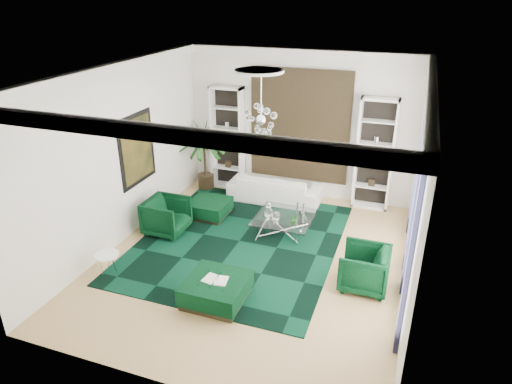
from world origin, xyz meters
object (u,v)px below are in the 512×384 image
at_px(armchair_left, 167,216).
at_px(coffee_table, 284,225).
at_px(ottoman_side, 210,208).
at_px(side_table, 108,265).
at_px(palm, 204,146).
at_px(sofa, 275,188).
at_px(armchair_right, 364,268).
at_px(ottoman_front, 216,290).

relative_size(armchair_left, coffee_table, 0.71).
distance_m(ottoman_side, side_table, 3.05).
distance_m(armchair_left, palm, 2.72).
relative_size(sofa, armchair_left, 2.64).
xyz_separation_m(armchair_right, ottoman_side, (-3.93, 1.68, -0.20)).
height_order(armchair_right, palm, palm).
bearing_deg(coffee_table, ottoman_side, 172.65).
height_order(sofa, side_table, sofa).
xyz_separation_m(armchair_left, palm, (-0.25, 2.59, 0.81)).
distance_m(coffee_table, palm, 3.45).
bearing_deg(side_table, armchair_right, 14.92).
bearing_deg(coffee_table, armchair_left, -162.22).
distance_m(sofa, ottoman_side, 1.86).
height_order(armchair_left, ottoman_front, armchair_left).
bearing_deg(armchair_left, sofa, -36.46).
bearing_deg(ottoman_front, ottoman_side, 116.92).
height_order(ottoman_front, side_table, side_table).
relative_size(armchair_left, side_table, 1.94).
relative_size(ottoman_front, side_table, 2.29).
relative_size(sofa, side_table, 5.13).
distance_m(armchair_left, side_table, 1.90).
bearing_deg(armchair_left, ottoman_side, -27.95).
bearing_deg(sofa, armchair_left, 53.54).
distance_m(coffee_table, ottoman_side, 1.98).
bearing_deg(ottoman_front, palm, 117.36).
bearing_deg(palm, sofa, -3.99).
relative_size(sofa, ottoman_side, 2.62).
relative_size(armchair_left, palm, 0.37).
xyz_separation_m(armchair_right, ottoman_front, (-2.42, -1.29, -0.19)).
xyz_separation_m(sofa, palm, (-2.05, 0.14, 0.87)).
xyz_separation_m(ottoman_front, side_table, (-2.30, 0.03, 0.01)).
height_order(coffee_table, ottoman_front, coffee_table).
distance_m(armchair_right, coffee_table, 2.43).
xyz_separation_m(ottoman_side, ottoman_front, (1.51, -2.97, 0.01)).
xyz_separation_m(armchair_left, coffee_table, (2.53, 0.81, -0.19)).
bearing_deg(ottoman_front, coffee_table, 80.36).
distance_m(armchair_right, ottoman_side, 4.27).
relative_size(ottoman_front, palm, 0.44).
bearing_deg(ottoman_side, armchair_right, -23.16).
xyz_separation_m(sofa, ottoman_side, (-1.24, -1.38, -0.15)).
distance_m(sofa, palm, 2.24).
height_order(ottoman_side, side_table, side_table).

